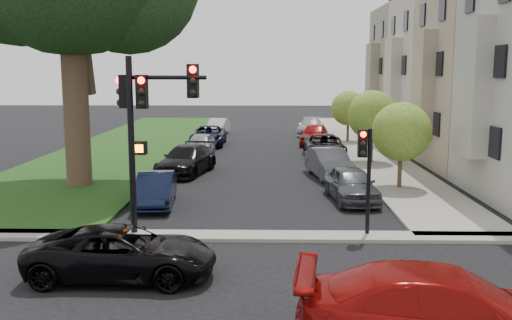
{
  "coord_description": "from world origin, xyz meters",
  "views": [
    {
      "loc": [
        0.42,
        -15.19,
        5.18
      ],
      "look_at": [
        0.0,
        5.0,
        2.0
      ],
      "focal_mm": 40.0,
      "sensor_mm": 36.0,
      "label": 1
    }
  ],
  "objects_px": {
    "traffic_signal_secondary": "(365,162)",
    "car_parked_7": "(200,144)",
    "small_tree_a": "(401,132)",
    "car_parked_4": "(310,127)",
    "car_parked_5": "(156,189)",
    "car_parked_9": "(218,127)",
    "car_cross_near": "(123,253)",
    "car_parked_1": "(329,163)",
    "small_tree_c": "(348,108)",
    "car_parked_0": "(351,184)",
    "car_parked_3": "(315,134)",
    "car_parked_2": "(324,146)",
    "car_cross_far": "(448,313)",
    "small_tree_b": "(372,115)",
    "traffic_signal_main": "(145,113)",
    "car_parked_6": "(187,160)",
    "car_parked_8": "(208,136)"
  },
  "relations": [
    {
      "from": "small_tree_a",
      "to": "car_parked_4",
      "type": "relative_size",
      "value": 0.82
    },
    {
      "from": "car_parked_6",
      "to": "car_parked_7",
      "type": "bearing_deg",
      "value": 102.69
    },
    {
      "from": "car_parked_9",
      "to": "car_cross_near",
      "type": "bearing_deg",
      "value": -83.06
    },
    {
      "from": "car_parked_4",
      "to": "car_parked_5",
      "type": "xyz_separation_m",
      "value": [
        -7.78,
        -24.61,
        -0.04
      ]
    },
    {
      "from": "car_parked_5",
      "to": "car_parked_9",
      "type": "bearing_deg",
      "value": 84.16
    },
    {
      "from": "car_parked_8",
      "to": "car_parked_9",
      "type": "relative_size",
      "value": 1.24
    },
    {
      "from": "car_parked_1",
      "to": "car_parked_9",
      "type": "height_order",
      "value": "car_parked_1"
    },
    {
      "from": "car_parked_0",
      "to": "car_parked_4",
      "type": "distance_m",
      "value": 23.68
    },
    {
      "from": "car_parked_0",
      "to": "car_parked_1",
      "type": "relative_size",
      "value": 0.94
    },
    {
      "from": "small_tree_c",
      "to": "traffic_signal_main",
      "type": "xyz_separation_m",
      "value": [
        -9.56,
        -23.65,
        1.39
      ]
    },
    {
      "from": "car_parked_3",
      "to": "car_parked_6",
      "type": "bearing_deg",
      "value": -112.53
    },
    {
      "from": "small_tree_a",
      "to": "small_tree_b",
      "type": "bearing_deg",
      "value": 90.0
    },
    {
      "from": "small_tree_b",
      "to": "car_cross_near",
      "type": "relative_size",
      "value": 0.88
    },
    {
      "from": "car_parked_4",
      "to": "car_parked_6",
      "type": "height_order",
      "value": "car_parked_6"
    },
    {
      "from": "small_tree_c",
      "to": "traffic_signal_secondary",
      "type": "bearing_deg",
      "value": -96.66
    },
    {
      "from": "car_parked_1",
      "to": "traffic_signal_main",
      "type": "bearing_deg",
      "value": -133.74
    },
    {
      "from": "traffic_signal_secondary",
      "to": "car_parked_5",
      "type": "height_order",
      "value": "traffic_signal_secondary"
    },
    {
      "from": "small_tree_c",
      "to": "car_parked_5",
      "type": "bearing_deg",
      "value": -117.2
    },
    {
      "from": "car_parked_4",
      "to": "traffic_signal_secondary",
      "type": "bearing_deg",
      "value": -82.31
    },
    {
      "from": "traffic_signal_main",
      "to": "car_parked_0",
      "type": "xyz_separation_m",
      "value": [
        7.12,
        4.93,
        -3.18
      ]
    },
    {
      "from": "traffic_signal_main",
      "to": "car_parked_0",
      "type": "relative_size",
      "value": 1.38
    },
    {
      "from": "small_tree_c",
      "to": "car_parked_0",
      "type": "height_order",
      "value": "small_tree_c"
    },
    {
      "from": "small_tree_b",
      "to": "car_parked_7",
      "type": "xyz_separation_m",
      "value": [
        -9.99,
        3.59,
        -2.09
      ]
    },
    {
      "from": "car_parked_0",
      "to": "car_parked_4",
      "type": "relative_size",
      "value": 0.86
    },
    {
      "from": "small_tree_a",
      "to": "car_parked_4",
      "type": "distance_m",
      "value": 21.59
    },
    {
      "from": "small_tree_c",
      "to": "car_parked_9",
      "type": "distance_m",
      "value": 11.16
    },
    {
      "from": "car_parked_3",
      "to": "small_tree_a",
      "type": "bearing_deg",
      "value": -70.59
    },
    {
      "from": "car_parked_9",
      "to": "car_cross_far",
      "type": "bearing_deg",
      "value": -72.3
    },
    {
      "from": "car_parked_9",
      "to": "car_parked_6",
      "type": "bearing_deg",
      "value": -83.92
    },
    {
      "from": "traffic_signal_secondary",
      "to": "car_parked_7",
      "type": "relative_size",
      "value": 0.9
    },
    {
      "from": "car_parked_7",
      "to": "car_parked_8",
      "type": "height_order",
      "value": "car_parked_8"
    },
    {
      "from": "car_parked_3",
      "to": "car_parked_4",
      "type": "bearing_deg",
      "value": 98.45
    },
    {
      "from": "car_parked_1",
      "to": "car_parked_5",
      "type": "xyz_separation_m",
      "value": [
        -7.31,
        -5.94,
        -0.07
      ]
    },
    {
      "from": "car_cross_near",
      "to": "car_parked_1",
      "type": "height_order",
      "value": "car_parked_1"
    },
    {
      "from": "small_tree_c",
      "to": "car_parked_9",
      "type": "height_order",
      "value": "small_tree_c"
    },
    {
      "from": "car_parked_9",
      "to": "car_parked_8",
      "type": "bearing_deg",
      "value": -84.57
    },
    {
      "from": "small_tree_a",
      "to": "small_tree_c",
      "type": "xyz_separation_m",
      "value": [
        0.0,
        16.43,
        -0.07
      ]
    },
    {
      "from": "car_parked_0",
      "to": "car_parked_2",
      "type": "bearing_deg",
      "value": 83.89
    },
    {
      "from": "small_tree_a",
      "to": "car_parked_0",
      "type": "height_order",
      "value": "small_tree_a"
    },
    {
      "from": "small_tree_c",
      "to": "traffic_signal_secondary",
      "type": "height_order",
      "value": "small_tree_c"
    },
    {
      "from": "car_parked_0",
      "to": "car_parked_9",
      "type": "bearing_deg",
      "value": 101.53
    },
    {
      "from": "small_tree_a",
      "to": "car_parked_5",
      "type": "distance_m",
      "value": 10.78
    },
    {
      "from": "car_parked_1",
      "to": "car_parked_8",
      "type": "xyz_separation_m",
      "value": [
        -7.15,
        12.05,
        -0.03
      ]
    },
    {
      "from": "car_parked_0",
      "to": "car_parked_5",
      "type": "xyz_separation_m",
      "value": [
        -7.67,
        -0.93,
        -0.05
      ]
    },
    {
      "from": "small_tree_b",
      "to": "small_tree_c",
      "type": "height_order",
      "value": "small_tree_b"
    },
    {
      "from": "car_parked_1",
      "to": "car_parked_5",
      "type": "distance_m",
      "value": 9.42
    },
    {
      "from": "car_parked_0",
      "to": "car_parked_5",
      "type": "bearing_deg",
      "value": -178.94
    },
    {
      "from": "small_tree_a",
      "to": "car_parked_9",
      "type": "distance_m",
      "value": 23.58
    },
    {
      "from": "traffic_signal_secondary",
      "to": "car_parked_2",
      "type": "xyz_separation_m",
      "value": [
        0.37,
        16.4,
        -1.69
      ]
    },
    {
      "from": "traffic_signal_secondary",
      "to": "car_parked_9",
      "type": "height_order",
      "value": "traffic_signal_secondary"
    }
  ]
}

